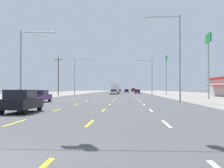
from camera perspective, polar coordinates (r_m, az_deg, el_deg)
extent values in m
plane|color=#4C4C4F|center=(71.27, 0.31, -2.37)|extent=(572.00, 572.00, 0.00)
cube|color=gray|center=(76.56, -18.54, -2.22)|extent=(28.00, 440.00, 0.01)
cube|color=gray|center=(74.32, 19.75, -2.25)|extent=(28.00, 440.00, 0.01)
cube|color=white|center=(21.56, -20.77, -5.22)|extent=(0.14, 2.60, 0.01)
cube|color=white|center=(28.57, -14.66, -4.22)|extent=(0.14, 2.60, 0.01)
cube|color=white|center=(35.78, -11.00, -3.60)|extent=(0.14, 2.60, 0.01)
cube|color=white|center=(43.09, -8.57, -3.18)|extent=(0.14, 2.60, 0.01)
cube|color=white|center=(50.45, -6.85, -2.88)|extent=(0.14, 2.60, 0.01)
cube|color=white|center=(57.85, -5.57, -2.65)|extent=(0.14, 2.60, 0.01)
cube|color=white|center=(65.27, -4.58, -2.48)|extent=(0.14, 2.60, 0.01)
cube|color=white|center=(72.71, -3.79, -2.34)|extent=(0.14, 2.60, 0.01)
cube|color=white|center=(80.16, -3.15, -2.22)|extent=(0.14, 2.60, 0.01)
cube|color=white|center=(87.62, -2.62, -2.13)|extent=(0.14, 2.60, 0.01)
cube|color=white|center=(95.08, -2.17, -2.05)|extent=(0.14, 2.60, 0.01)
cube|color=white|center=(102.55, -1.79, -1.98)|extent=(0.14, 2.60, 0.01)
cube|color=white|center=(110.03, -1.46, -1.92)|extent=(0.14, 2.60, 0.01)
cube|color=white|center=(117.50, -1.17, -1.87)|extent=(0.14, 2.60, 0.01)
cube|color=white|center=(124.98, -0.92, -1.82)|extent=(0.14, 2.60, 0.01)
cube|color=white|center=(132.47, -0.69, -1.78)|extent=(0.14, 2.60, 0.01)
cube|color=white|center=(139.95, -0.49, -1.74)|extent=(0.14, 2.60, 0.01)
cube|color=white|center=(147.44, -0.31, -1.71)|extent=(0.14, 2.60, 0.01)
cube|color=white|center=(154.92, -0.15, -1.68)|extent=(0.14, 2.60, 0.01)
cube|color=white|center=(162.41, 0.00, -1.65)|extent=(0.14, 2.60, 0.01)
cube|color=white|center=(169.90, 0.14, -1.63)|extent=(0.14, 2.60, 0.01)
cube|color=white|center=(177.39, 0.26, -1.61)|extent=(0.14, 2.60, 0.01)
cube|color=white|center=(184.88, 0.37, -1.59)|extent=(0.14, 2.60, 0.01)
cube|color=white|center=(192.38, 0.48, -1.57)|extent=(0.14, 2.60, 0.01)
cube|color=white|center=(199.87, 0.58, -1.55)|extent=(0.14, 2.60, 0.01)
cube|color=white|center=(207.36, 0.67, -1.53)|extent=(0.14, 2.60, 0.01)
cube|color=white|center=(214.85, 0.75, -1.52)|extent=(0.14, 2.60, 0.01)
cube|color=white|center=(222.35, 0.83, -1.50)|extent=(0.14, 2.60, 0.01)
cube|color=yellow|center=(13.32, -20.03, -7.82)|extent=(0.14, 2.60, 0.01)
cube|color=yellow|center=(20.40, -11.70, -5.50)|extent=(0.14, 2.60, 0.01)
cube|color=yellow|center=(27.71, -7.73, -4.35)|extent=(0.14, 2.60, 0.01)
cube|color=yellow|center=(35.09, -5.43, -3.67)|extent=(0.14, 2.60, 0.01)
cube|color=yellow|center=(42.52, -3.94, -3.22)|extent=(0.14, 2.60, 0.01)
cube|color=yellow|center=(49.97, -2.89, -2.90)|extent=(0.14, 2.60, 0.01)
cube|color=yellow|center=(57.43, -2.11, -2.67)|extent=(0.14, 2.60, 0.01)
cube|color=yellow|center=(64.90, -1.51, -2.49)|extent=(0.14, 2.60, 0.01)
cube|color=yellow|center=(72.38, -1.04, -2.34)|extent=(0.14, 2.60, 0.01)
cube|color=yellow|center=(79.86, -0.65, -2.23)|extent=(0.14, 2.60, 0.01)
cube|color=yellow|center=(87.34, -0.33, -2.13)|extent=(0.14, 2.60, 0.01)
cube|color=yellow|center=(94.83, -0.07, -2.05)|extent=(0.14, 2.60, 0.01)
cube|color=yellow|center=(102.32, 0.16, -1.98)|extent=(0.14, 2.60, 0.01)
cube|color=yellow|center=(109.81, 0.36, -1.92)|extent=(0.14, 2.60, 0.01)
cube|color=yellow|center=(117.30, 0.53, -1.87)|extent=(0.14, 2.60, 0.01)
cube|color=yellow|center=(124.79, 0.69, -1.82)|extent=(0.14, 2.60, 0.01)
cube|color=yellow|center=(132.28, 0.82, -1.78)|extent=(0.14, 2.60, 0.01)
cube|color=yellow|center=(139.78, 0.94, -1.74)|extent=(0.14, 2.60, 0.01)
cube|color=yellow|center=(147.27, 1.05, -1.71)|extent=(0.14, 2.60, 0.01)
cube|color=yellow|center=(154.77, 1.15, -1.68)|extent=(0.14, 2.60, 0.01)
cube|color=yellow|center=(162.26, 1.24, -1.65)|extent=(0.14, 2.60, 0.01)
cube|color=yellow|center=(169.76, 1.32, -1.63)|extent=(0.14, 2.60, 0.01)
cube|color=yellow|center=(177.26, 1.39, -1.61)|extent=(0.14, 2.60, 0.01)
cube|color=yellow|center=(184.75, 1.46, -1.59)|extent=(0.14, 2.60, 0.01)
cube|color=yellow|center=(192.25, 1.52, -1.57)|extent=(0.14, 2.60, 0.01)
cube|color=yellow|center=(199.75, 1.58, -1.55)|extent=(0.14, 2.60, 0.01)
cube|color=yellow|center=(207.24, 1.63, -1.53)|extent=(0.14, 2.60, 0.01)
cube|color=yellow|center=(214.74, 1.68, -1.52)|extent=(0.14, 2.60, 0.01)
cube|color=yellow|center=(222.24, 1.73, -1.50)|extent=(0.14, 2.60, 0.01)
cube|color=yellow|center=(12.39, -4.80, -8.40)|extent=(0.14, 2.60, 0.01)
cube|color=yellow|center=(19.81, -1.81, -5.66)|extent=(0.14, 2.60, 0.01)
cube|color=yellow|center=(27.27, -0.47, -4.41)|extent=(0.14, 2.60, 0.01)
cube|color=yellow|center=(34.75, 0.29, -3.70)|extent=(0.14, 2.60, 0.01)
cube|color=yellow|center=(42.24, 0.79, -3.24)|extent=(0.14, 2.60, 0.01)
cube|color=yellow|center=(49.73, 1.13, -2.91)|extent=(0.14, 2.60, 0.01)
cube|color=yellow|center=(57.22, 1.38, -2.67)|extent=(0.14, 2.60, 0.01)
cube|color=yellow|center=(64.71, 1.58, -2.49)|extent=(0.14, 2.60, 0.01)
cube|color=yellow|center=(72.21, 1.73, -2.35)|extent=(0.14, 2.60, 0.01)
cube|color=yellow|center=(79.71, 1.86, -2.23)|extent=(0.14, 2.60, 0.01)
cube|color=yellow|center=(87.20, 1.96, -2.13)|extent=(0.14, 2.60, 0.01)
cube|color=yellow|center=(94.70, 2.05, -2.05)|extent=(0.14, 2.60, 0.01)
cube|color=yellow|center=(102.20, 2.13, -1.98)|extent=(0.14, 2.60, 0.01)
cube|color=yellow|center=(109.70, 2.19, -1.92)|extent=(0.14, 2.60, 0.01)
cube|color=yellow|center=(117.20, 2.25, -1.87)|extent=(0.14, 2.60, 0.01)
cube|color=yellow|center=(124.69, 2.29, -1.82)|extent=(0.14, 2.60, 0.01)
cube|color=yellow|center=(132.19, 2.34, -1.78)|extent=(0.14, 2.60, 0.01)
cube|color=yellow|center=(139.69, 2.38, -1.74)|extent=(0.14, 2.60, 0.01)
cube|color=yellow|center=(147.19, 2.41, -1.71)|extent=(0.14, 2.60, 0.01)
cube|color=yellow|center=(154.69, 2.44, -1.68)|extent=(0.14, 2.60, 0.01)
cube|color=yellow|center=(162.19, 2.47, -1.65)|extent=(0.14, 2.60, 0.01)
cube|color=yellow|center=(169.69, 2.50, -1.63)|extent=(0.14, 2.60, 0.01)
cube|color=yellow|center=(177.19, 2.52, -1.61)|extent=(0.14, 2.60, 0.01)
cube|color=yellow|center=(184.69, 2.55, -1.58)|extent=(0.14, 2.60, 0.01)
cube|color=yellow|center=(192.19, 2.57, -1.57)|extent=(0.14, 2.60, 0.01)
cube|color=yellow|center=(199.69, 2.58, -1.55)|extent=(0.14, 2.60, 0.01)
cube|color=yellow|center=(207.19, 2.60, -1.53)|extent=(0.14, 2.60, 0.01)
cube|color=yellow|center=(214.69, 2.62, -1.52)|extent=(0.14, 2.60, 0.01)
cube|color=yellow|center=(222.19, 2.63, -1.50)|extent=(0.14, 2.60, 0.01)
cube|color=white|center=(12.41, 11.61, -8.37)|extent=(0.14, 2.60, 0.01)
cube|color=white|center=(19.82, 8.37, -5.65)|extent=(0.14, 2.60, 0.01)
cube|color=white|center=(27.28, 6.91, -4.40)|extent=(0.14, 2.60, 0.01)
cube|color=white|center=(34.76, 6.08, -3.69)|extent=(0.14, 2.60, 0.01)
cube|color=white|center=(42.24, 5.54, -3.23)|extent=(0.14, 2.60, 0.01)
cube|color=white|center=(49.73, 5.17, -2.91)|extent=(0.14, 2.60, 0.01)
cube|color=white|center=(57.22, 4.89, -2.67)|extent=(0.14, 2.60, 0.01)
cube|color=white|center=(64.72, 4.68, -2.49)|extent=(0.14, 2.60, 0.01)
cube|color=white|center=(72.21, 4.51, -2.34)|extent=(0.14, 2.60, 0.01)
cube|color=white|center=(79.71, 4.38, -2.23)|extent=(0.14, 2.60, 0.01)
cube|color=white|center=(87.21, 4.26, -2.13)|extent=(0.14, 2.60, 0.01)
cube|color=white|center=(94.70, 4.17, -2.05)|extent=(0.14, 2.60, 0.01)
cube|color=white|center=(102.20, 4.09, -1.98)|extent=(0.14, 2.60, 0.01)
cube|color=white|center=(109.70, 4.02, -1.92)|extent=(0.14, 2.60, 0.01)
cube|color=white|center=(117.20, 3.96, -1.86)|extent=(0.14, 2.60, 0.01)
cube|color=white|center=(124.70, 3.90, -1.82)|extent=(0.14, 2.60, 0.01)
cube|color=white|center=(132.20, 3.86, -1.78)|extent=(0.14, 2.60, 0.01)
cube|color=white|center=(139.69, 3.81, -1.74)|extent=(0.14, 2.60, 0.01)
cube|color=white|center=(147.19, 3.78, -1.71)|extent=(0.14, 2.60, 0.01)
cube|color=white|center=(154.69, 3.74, -1.68)|extent=(0.14, 2.60, 0.01)
cube|color=white|center=(162.19, 3.71, -1.65)|extent=(0.14, 2.60, 0.01)
cube|color=white|center=(169.69, 3.68, -1.63)|extent=(0.14, 2.60, 0.01)
cube|color=white|center=(177.19, 3.66, -1.60)|extent=(0.14, 2.60, 0.01)
cube|color=white|center=(184.69, 3.63, -1.58)|extent=(0.14, 2.60, 0.01)
cube|color=white|center=(192.19, 3.61, -1.56)|extent=(0.14, 2.60, 0.01)
cube|color=white|center=(199.69, 3.59, -1.55)|extent=(0.14, 2.60, 0.01)
cube|color=white|center=(207.19, 3.57, -1.53)|extent=(0.14, 2.60, 0.01)
cube|color=white|center=(214.69, 3.55, -1.52)|extent=(0.14, 2.60, 0.01)
cube|color=white|center=(222.19, 3.54, -1.50)|extent=(0.14, 2.60, 0.01)
cube|color=black|center=(18.83, -18.80, -3.94)|extent=(1.72, 3.90, 0.66)
cube|color=black|center=(18.57, -19.08, -2.06)|extent=(1.58, 1.90, 0.58)
cylinder|color=black|center=(20.42, -19.27, -4.64)|extent=(0.20, 0.60, 0.60)
cylinder|color=black|center=(19.90, -15.32, -4.75)|extent=(0.20, 0.60, 0.60)
cylinder|color=black|center=(17.86, -22.70, -5.13)|extent=(0.20, 0.60, 0.60)
cylinder|color=black|center=(17.27, -18.26, -5.30)|extent=(0.20, 0.60, 0.60)
cube|color=#4C196B|center=(33.01, -15.30, -2.71)|extent=(1.80, 4.50, 0.62)
cube|color=black|center=(32.90, -15.35, -1.72)|extent=(1.62, 2.10, 0.52)
cylinder|color=black|center=(34.73, -15.71, -3.14)|extent=(0.22, 0.64, 0.64)
cylinder|color=black|center=(34.27, -13.26, -3.18)|extent=(0.22, 0.64, 0.64)
cylinder|color=black|center=(31.82, -17.51, -3.32)|extent=(0.22, 0.64, 0.64)
cylinder|color=black|center=(31.31, -14.86, -3.37)|extent=(0.22, 0.64, 0.64)
cube|color=silver|center=(76.49, 0.34, -1.81)|extent=(1.80, 4.50, 0.62)
cube|color=black|center=(76.39, 0.33, -1.38)|extent=(1.62, 2.10, 0.52)
cylinder|color=black|center=(78.08, -0.17, -2.02)|extent=(0.22, 0.64, 0.64)
cylinder|color=black|center=(78.01, 0.96, -2.02)|extent=(0.22, 0.64, 0.64)
cylinder|color=black|center=(74.99, -0.31, -2.06)|extent=(0.22, 0.64, 0.64)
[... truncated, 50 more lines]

